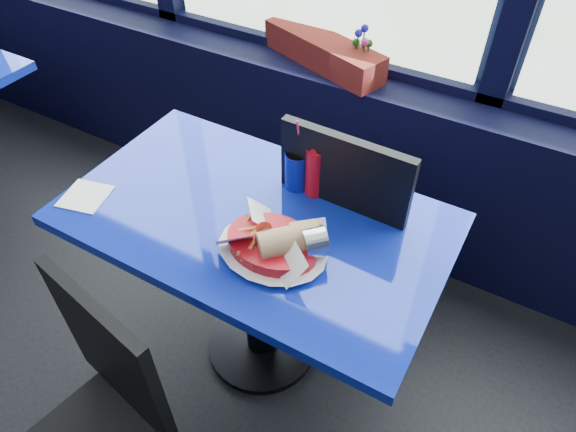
{
  "coord_description": "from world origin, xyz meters",
  "views": [
    {
      "loc": [
        0.96,
        1.06,
        1.86
      ],
      "look_at": [
        0.43,
        1.98,
        0.83
      ],
      "focal_mm": 32.0,
      "sensor_mm": 36.0,
      "label": 1
    }
  ],
  "objects_px": {
    "chair_near_back": "(353,218)",
    "ketchup_bottle": "(315,168)",
    "near_table": "(257,254)",
    "food_basket": "(275,244)",
    "soda_cup": "(297,169)",
    "planter_box": "(323,51)",
    "chair_near_front": "(101,427)",
    "flower_vase": "(360,62)"
  },
  "relations": [
    {
      "from": "food_basket",
      "to": "soda_cup",
      "type": "relative_size",
      "value": 1.28
    },
    {
      "from": "food_basket",
      "to": "near_table",
      "type": "bearing_deg",
      "value": 121.69
    },
    {
      "from": "chair_near_back",
      "to": "soda_cup",
      "type": "relative_size",
      "value": 3.59
    },
    {
      "from": "near_table",
      "to": "chair_near_back",
      "type": "xyz_separation_m",
      "value": [
        0.21,
        0.31,
        0.01
      ]
    },
    {
      "from": "soda_cup",
      "to": "planter_box",
      "type": "bearing_deg",
      "value": 110.77
    },
    {
      "from": "food_basket",
      "to": "soda_cup",
      "type": "xyz_separation_m",
      "value": [
        -0.09,
        0.29,
        0.03
      ]
    },
    {
      "from": "chair_near_front",
      "to": "food_basket",
      "type": "bearing_deg",
      "value": 83.18
    },
    {
      "from": "soda_cup",
      "to": "chair_near_back",
      "type": "bearing_deg",
      "value": 36.93
    },
    {
      "from": "chair_near_front",
      "to": "near_table",
      "type": "bearing_deg",
      "value": 96.7
    },
    {
      "from": "food_basket",
      "to": "soda_cup",
      "type": "height_order",
      "value": "soda_cup"
    },
    {
      "from": "food_basket",
      "to": "planter_box",
      "type": "bearing_deg",
      "value": 88.42
    },
    {
      "from": "planter_box",
      "to": "soda_cup",
      "type": "distance_m",
      "value": 0.75
    },
    {
      "from": "chair_near_back",
      "to": "planter_box",
      "type": "height_order",
      "value": "chair_near_back"
    },
    {
      "from": "food_basket",
      "to": "ketchup_bottle",
      "type": "distance_m",
      "value": 0.3
    },
    {
      "from": "near_table",
      "to": "ketchup_bottle",
      "type": "height_order",
      "value": "ketchup_bottle"
    },
    {
      "from": "ketchup_bottle",
      "to": "soda_cup",
      "type": "distance_m",
      "value": 0.07
    },
    {
      "from": "chair_near_front",
      "to": "food_basket",
      "type": "distance_m",
      "value": 0.66
    },
    {
      "from": "chair_near_back",
      "to": "planter_box",
      "type": "bearing_deg",
      "value": -52.05
    },
    {
      "from": "near_table",
      "to": "soda_cup",
      "type": "distance_m",
      "value": 0.32
    },
    {
      "from": "flower_vase",
      "to": "food_basket",
      "type": "relative_size",
      "value": 0.61
    },
    {
      "from": "planter_box",
      "to": "soda_cup",
      "type": "bearing_deg",
      "value": -49.94
    },
    {
      "from": "ketchup_bottle",
      "to": "food_basket",
      "type": "bearing_deg",
      "value": -85.27
    },
    {
      "from": "chair_near_front",
      "to": "ketchup_bottle",
      "type": "height_order",
      "value": "ketchup_bottle"
    },
    {
      "from": "chair_near_back",
      "to": "ketchup_bottle",
      "type": "xyz_separation_m",
      "value": [
        -0.1,
        -0.13,
        0.27
      ]
    },
    {
      "from": "planter_box",
      "to": "flower_vase",
      "type": "distance_m",
      "value": 0.18
    },
    {
      "from": "chair_near_back",
      "to": "ketchup_bottle",
      "type": "bearing_deg",
      "value": 53.69
    },
    {
      "from": "chair_near_back",
      "to": "flower_vase",
      "type": "height_order",
      "value": "flower_vase"
    },
    {
      "from": "food_basket",
      "to": "ketchup_bottle",
      "type": "xyz_separation_m",
      "value": [
        -0.02,
        0.29,
        0.06
      ]
    },
    {
      "from": "chair_near_back",
      "to": "food_basket",
      "type": "bearing_deg",
      "value": 81.32
    },
    {
      "from": "near_table",
      "to": "food_basket",
      "type": "xyz_separation_m",
      "value": [
        0.14,
        -0.1,
        0.22
      ]
    },
    {
      "from": "chair_near_front",
      "to": "chair_near_back",
      "type": "bearing_deg",
      "value": 86.24
    },
    {
      "from": "chair_near_front",
      "to": "soda_cup",
      "type": "relative_size",
      "value": 3.33
    },
    {
      "from": "food_basket",
      "to": "chair_near_back",
      "type": "bearing_deg",
      "value": 58.76
    },
    {
      "from": "chair_near_back",
      "to": "planter_box",
      "type": "relative_size",
      "value": 1.7
    },
    {
      "from": "chair_near_front",
      "to": "food_basket",
      "type": "relative_size",
      "value": 2.61
    },
    {
      "from": "flower_vase",
      "to": "ketchup_bottle",
      "type": "bearing_deg",
      "value": -77.37
    },
    {
      "from": "chair_near_front",
      "to": "flower_vase",
      "type": "height_order",
      "value": "flower_vase"
    },
    {
      "from": "planter_box",
      "to": "ketchup_bottle",
      "type": "relative_size",
      "value": 2.59
    },
    {
      "from": "chair_near_front",
      "to": "food_basket",
      "type": "xyz_separation_m",
      "value": [
        0.18,
        0.58,
        0.26
      ]
    },
    {
      "from": "near_table",
      "to": "food_basket",
      "type": "relative_size",
      "value": 3.37
    },
    {
      "from": "planter_box",
      "to": "soda_cup",
      "type": "relative_size",
      "value": 2.11
    },
    {
      "from": "near_table",
      "to": "soda_cup",
      "type": "height_order",
      "value": "soda_cup"
    }
  ]
}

